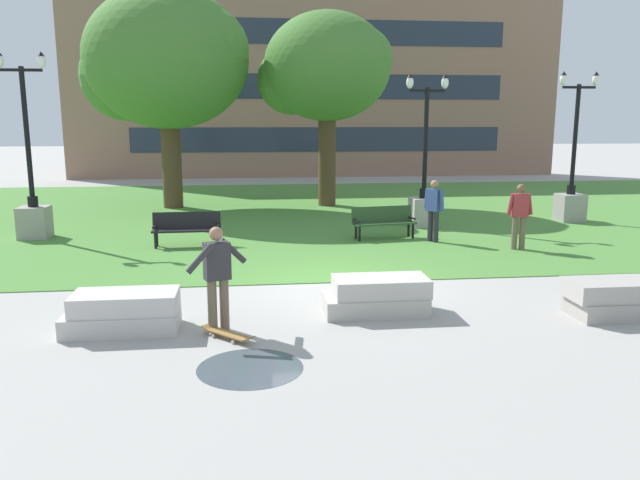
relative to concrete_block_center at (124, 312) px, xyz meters
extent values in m
plane|color=#A3A09B|center=(3.76, 2.55, -0.31)|extent=(140.00, 140.00, 0.00)
cube|color=#4C8438|center=(3.76, 12.55, -0.30)|extent=(40.00, 20.00, 0.02)
cube|color=#BCB7B2|center=(-0.03, 0.00, -0.15)|extent=(1.80, 0.90, 0.32)
cube|color=beige|center=(0.04, 0.00, 0.17)|extent=(1.66, 0.83, 0.32)
cube|color=#B2ADA3|center=(4.22, 0.47, -0.15)|extent=(1.80, 0.90, 0.32)
cube|color=#BBB6AB|center=(4.32, 0.47, 0.17)|extent=(1.66, 0.83, 0.32)
cube|color=#9E9991|center=(8.47, -0.20, -0.15)|extent=(1.80, 0.90, 0.32)
cube|color=#A6A098|center=(8.32, -0.20, 0.17)|extent=(1.66, 0.83, 0.32)
cylinder|color=brown|center=(1.62, -0.15, 0.12)|extent=(0.15, 0.15, 0.86)
cylinder|color=brown|center=(1.43, -0.21, 0.12)|extent=(0.15, 0.15, 0.86)
cube|color=#2D2D30|center=(1.52, -0.18, 0.85)|extent=(0.46, 0.36, 0.60)
cylinder|color=#2D2D30|center=(1.77, 0.10, 0.96)|extent=(0.47, 0.24, 0.46)
cylinder|color=#2D2D30|center=(1.28, -0.46, 0.96)|extent=(0.47, 0.24, 0.46)
sphere|color=#9E7051|center=(1.52, -0.18, 1.29)|extent=(0.22, 0.22, 0.22)
cube|color=olive|center=(1.67, -0.59, -0.22)|extent=(0.71, 0.71, 0.02)
cube|color=olive|center=(1.99, -0.91, -0.20)|extent=(0.23, 0.23, 0.06)
cube|color=olive|center=(1.36, -0.28, -0.20)|extent=(0.23, 0.23, 0.06)
cylinder|color=silver|center=(1.91, -0.67, -0.28)|extent=(0.06, 0.06, 0.06)
cylinder|color=silver|center=(1.75, -0.83, -0.28)|extent=(0.06, 0.06, 0.06)
cylinder|color=silver|center=(1.60, -0.36, -0.28)|extent=(0.06, 0.06, 0.06)
cylinder|color=silver|center=(1.44, -0.52, -0.28)|extent=(0.06, 0.06, 0.06)
cylinder|color=#47515B|center=(2.01, -1.80, -0.30)|extent=(1.47, 1.47, 0.01)
cube|color=black|center=(0.39, 6.68, 0.15)|extent=(1.81, 0.49, 0.05)
cube|color=black|center=(0.39, 6.93, 0.38)|extent=(1.80, 0.17, 0.46)
cube|color=black|center=(-0.45, 6.66, 0.27)|extent=(0.07, 0.40, 0.04)
cube|color=black|center=(1.23, 6.71, 0.27)|extent=(0.07, 0.40, 0.04)
cylinder|color=black|center=(-0.40, 6.50, -0.08)|extent=(0.07, 0.07, 0.41)
cylinder|color=black|center=(1.20, 6.54, -0.08)|extent=(0.07, 0.07, 0.41)
cylinder|color=black|center=(-0.41, 6.82, -0.08)|extent=(0.07, 0.07, 0.41)
cylinder|color=black|center=(1.19, 6.86, -0.08)|extent=(0.07, 0.07, 0.41)
cube|color=#284723|center=(5.87, 7.15, 0.15)|extent=(1.84, 0.69, 0.05)
cube|color=#284723|center=(5.84, 7.40, 0.38)|extent=(1.80, 0.38, 0.46)
cube|color=black|center=(5.04, 7.03, 0.27)|extent=(0.12, 0.40, 0.04)
cube|color=black|center=(6.71, 7.27, 0.27)|extent=(0.12, 0.40, 0.04)
cylinder|color=black|center=(5.10, 6.88, -0.08)|extent=(0.07, 0.07, 0.41)
cylinder|color=black|center=(6.69, 7.11, -0.08)|extent=(0.07, 0.07, 0.41)
cylinder|color=black|center=(5.06, 7.20, -0.08)|extent=(0.07, 0.07, 0.41)
cylinder|color=black|center=(6.64, 7.42, -0.08)|extent=(0.07, 0.07, 0.41)
cube|color=#ADA89E|center=(7.56, 9.13, 0.16)|extent=(0.80, 0.80, 0.90)
cylinder|color=black|center=(7.56, 9.13, 0.76)|extent=(0.28, 0.28, 0.30)
cylinder|color=black|center=(7.56, 9.13, 2.32)|extent=(0.14, 0.14, 3.41)
cube|color=black|center=(7.56, 9.13, 3.92)|extent=(1.10, 0.08, 0.08)
ellipsoid|color=white|center=(7.01, 9.13, 4.16)|extent=(0.22, 0.22, 0.36)
cone|color=black|center=(7.01, 9.13, 4.35)|extent=(0.20, 0.20, 0.13)
ellipsoid|color=white|center=(8.11, 9.13, 4.16)|extent=(0.22, 0.22, 0.36)
cone|color=black|center=(8.11, 9.13, 4.35)|extent=(0.20, 0.20, 0.13)
cube|color=gray|center=(12.70, 9.54, 0.16)|extent=(0.80, 0.80, 0.90)
cylinder|color=black|center=(12.70, 9.54, 0.76)|extent=(0.28, 0.28, 0.30)
cylinder|color=black|center=(12.70, 9.54, 2.39)|extent=(0.14, 0.14, 3.55)
cube|color=black|center=(12.70, 9.54, 4.07)|extent=(1.10, 0.08, 0.08)
ellipsoid|color=white|center=(12.15, 9.54, 4.31)|extent=(0.22, 0.22, 0.36)
cone|color=black|center=(12.15, 9.54, 4.50)|extent=(0.20, 0.20, 0.13)
ellipsoid|color=white|center=(13.25, 9.54, 4.31)|extent=(0.22, 0.22, 0.36)
cone|color=black|center=(13.25, 9.54, 4.50)|extent=(0.20, 0.20, 0.13)
cube|color=gray|center=(-4.04, 8.46, 0.16)|extent=(0.80, 0.80, 0.90)
cylinder|color=black|center=(-4.04, 8.46, 0.76)|extent=(0.28, 0.28, 0.30)
cylinder|color=black|center=(-4.04, 8.46, 2.55)|extent=(0.14, 0.14, 3.87)
cube|color=black|center=(-4.04, 8.46, 4.38)|extent=(1.10, 0.08, 0.08)
ellipsoid|color=white|center=(-3.49, 8.46, 4.62)|extent=(0.22, 0.22, 0.36)
cone|color=black|center=(-3.49, 8.46, 4.82)|extent=(0.20, 0.20, 0.13)
cylinder|color=#4C3823|center=(-0.82, 14.42, 1.65)|extent=(0.74, 0.74, 3.88)
ellipsoid|color=#42752D|center=(-0.82, 14.42, 5.25)|extent=(6.04, 6.04, 5.13)
sphere|color=#42752D|center=(-2.48, 15.02, 4.65)|extent=(3.32, 3.32, 3.32)
sphere|color=#42752D|center=(0.69, 13.81, 5.55)|extent=(3.02, 3.02, 3.02)
cylinder|color=#4C3823|center=(5.14, 14.34, 1.71)|extent=(0.68, 0.68, 3.99)
ellipsoid|color=#42752D|center=(5.14, 14.34, 5.02)|extent=(4.82, 4.82, 4.09)
sphere|color=#42752D|center=(3.82, 14.82, 4.54)|extent=(2.65, 2.65, 2.65)
sphere|color=#42752D|center=(6.35, 13.86, 5.26)|extent=(2.41, 2.41, 2.41)
cylinder|color=brown|center=(9.13, 5.32, 0.14)|extent=(0.15, 0.15, 0.86)
cylinder|color=brown|center=(8.94, 5.36, 0.14)|extent=(0.15, 0.15, 0.86)
cube|color=maroon|center=(9.03, 5.34, 0.87)|extent=(0.44, 0.31, 0.60)
cylinder|color=maroon|center=(9.29, 5.33, 0.90)|extent=(0.20, 0.13, 0.56)
cylinder|color=maroon|center=(8.78, 5.34, 0.90)|extent=(0.20, 0.13, 0.56)
sphere|color=brown|center=(9.03, 5.34, 1.31)|extent=(0.22, 0.22, 0.22)
cylinder|color=#28282D|center=(7.07, 6.68, 0.14)|extent=(0.15, 0.15, 0.86)
cylinder|color=#28282D|center=(7.18, 6.51, 0.14)|extent=(0.15, 0.15, 0.86)
cube|color=#334784|center=(7.12, 6.60, 0.87)|extent=(0.42, 0.47, 0.60)
cylinder|color=#334784|center=(6.98, 6.84, 0.90)|extent=(0.17, 0.18, 0.56)
cylinder|color=#334784|center=(7.27, 6.36, 0.90)|extent=(0.17, 0.18, 0.56)
sphere|color=#9E7051|center=(7.12, 6.60, 1.31)|extent=(0.22, 0.22, 0.22)
cube|color=#8E6B56|center=(6.27, 27.05, 6.25)|extent=(28.73, 1.00, 13.12)
cube|color=#232D3D|center=(6.27, 26.54, 1.89)|extent=(21.55, 0.03, 1.40)
cube|color=#232D3D|center=(6.27, 26.54, 4.89)|extent=(21.55, 0.03, 1.40)
cube|color=#232D3D|center=(6.27, 26.54, 7.89)|extent=(21.55, 0.03, 1.40)
camera|label=1|loc=(2.03, -9.94, 3.07)|focal=35.00mm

